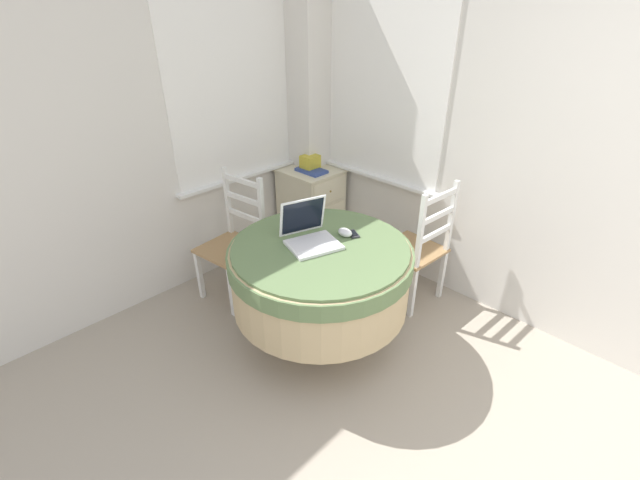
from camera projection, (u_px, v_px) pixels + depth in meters
The scene contains 10 objects.
corner_room_shell at pixel (350, 143), 2.66m from camera, with size 4.07×4.98×2.55m.
round_dining_table at pixel (320, 272), 2.68m from camera, with size 1.14×1.14×0.75m.
laptop at pixel (310, 234), 2.61m from camera, with size 0.38×0.38×0.26m.
computer_mouse at pixel (345, 232), 2.69m from camera, with size 0.07×0.10×0.05m.
cell_phone at pixel (353, 234), 2.72m from camera, with size 0.10×0.12×0.01m.
dining_chair_near_back_window at pixel (235, 243), 3.24m from camera, with size 0.46×0.46×0.98m.
dining_chair_near_right_window at pixel (417, 249), 3.16m from camera, with size 0.44×0.43×0.98m.
corner_cabinet at pixel (311, 208), 3.97m from camera, with size 0.46×0.50×0.75m.
storage_box at pixel (310, 163), 3.74m from camera, with size 0.15×0.12×0.13m.
book_on_cabinet at pixel (311, 171), 3.73m from camera, with size 0.16×0.26×0.02m.
Camera 1 is at (-0.97, 0.25, 2.05)m, focal length 24.00 mm.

